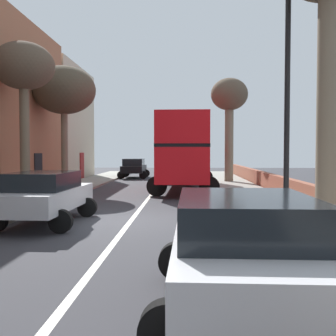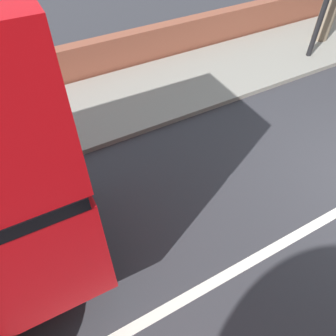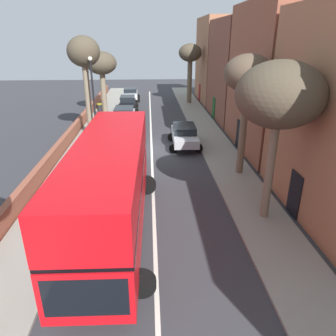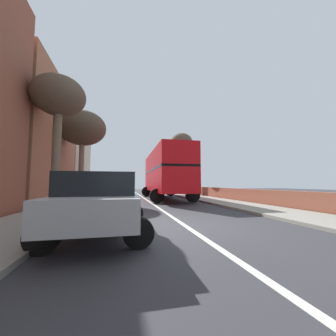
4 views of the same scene
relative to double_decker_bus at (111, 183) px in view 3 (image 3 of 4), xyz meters
The scene contains 18 objects.
ground_plane 11.03m from the double_decker_bus, 99.08° to the right, with size 84.00×84.00×0.00m, color #333338.
road_centre_line 11.03m from the double_decker_bus, 99.08° to the right, with size 0.16×54.00×0.01m, color silver.
sidewalk_left 12.73m from the double_decker_bus, 121.81° to the right, with size 2.60×60.00×0.12m, color gray.
sidewalk_right 11.34m from the double_decker_bus, 73.26° to the right, with size 2.60×60.00×0.12m, color gray.
terraced_houses_left 15.30m from the double_decker_bus, 132.43° to the right, with size 4.07×47.62×10.00m.
boundary_wall_right 11.80m from the double_decker_bus, 65.94° to the right, with size 0.36×54.00×0.96m, color brown.
double_decker_bus is the anchor object (origin of this frame).
parked_car_black_right_1 24.24m from the double_decker_bus, 88.10° to the right, with size 2.44×3.99×1.62m.
parked_car_silver_left_2 12.17m from the double_decker_bus, 110.34° to the right, with size 2.51×4.46×1.59m.
parked_car_white_right_3 17.99m from the double_decker_bus, 87.45° to the right, with size 2.57×4.42×1.62m.
parked_car_white_right_4 30.31m from the double_decker_bus, 88.48° to the right, with size 2.53×4.18×1.59m.
street_tree_left_0 9.74m from the double_decker_bus, 139.83° to the right, with size 2.65×2.65×6.81m.
street_tree_right_1 23.25m from the double_decker_bus, 82.02° to the right, with size 3.11×3.11×6.28m.
street_tree_left_2 28.97m from the double_decker_bus, 103.27° to the right, with size 2.75×2.75×6.93m.
street_tree_right_3 14.92m from the double_decker_bus, 77.02° to the right, with size 2.45×2.45×7.74m.
street_tree_left_4 7.52m from the double_decker_bus, behind, with size 3.52×3.52×6.84m.
lamppost_right 13.23m from the double_decker_bus, 78.60° to the right, with size 0.32×0.32×6.31m.
litter_bin_right 22.15m from the double_decker_bus, 80.62° to the right, with size 0.55×0.55×1.19m.
Camera 3 is at (0.10, 22.09, 7.73)m, focal length 33.67 mm.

